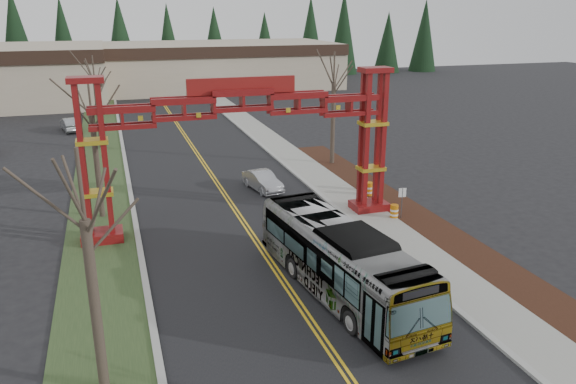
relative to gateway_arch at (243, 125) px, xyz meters
name	(u,v)px	position (x,y,z in m)	size (l,w,h in m)	color
road	(222,190)	(0.00, 7.00, -5.97)	(12.00, 110.00, 0.02)	black
lane_line_left	(220,190)	(-0.12, 7.00, -5.96)	(0.12, 100.00, 0.01)	yellow
lane_line_right	(223,190)	(0.12, 7.00, -5.96)	(0.12, 100.00, 0.01)	yellow
curb_right	(304,182)	(6.15, 7.00, -5.91)	(0.30, 110.00, 0.15)	#A9AAA4
sidewalk_right	(323,180)	(7.60, 7.00, -5.91)	(2.60, 110.00, 0.14)	gray
landscape_strip	(476,256)	(10.20, -8.00, -5.92)	(2.60, 50.00, 0.12)	black
grass_median	(102,201)	(-8.00, 7.00, -5.94)	(4.00, 110.00, 0.08)	#2D4422
curb_left	(131,198)	(-6.15, 7.00, -5.91)	(0.30, 110.00, 0.15)	#A9AAA4
gateway_arch	(243,125)	(0.00, 0.00, 0.00)	(18.20, 1.60, 8.90)	#630D0E
retail_building_east	(215,65)	(10.00, 61.95, -2.47)	(38.00, 20.30, 7.00)	tan
conifer_treeline	(146,43)	(0.25, 74.00, 0.50)	(116.10, 5.60, 13.00)	black
transit_bus	(341,260)	(2.06, -9.42, -4.36)	(2.72, 11.62, 3.24)	#9D9EA4
silver_sedan	(263,181)	(2.76, 6.21, -5.31)	(1.41, 4.06, 1.34)	#A5A8AD
parked_car_far_a	(71,124)	(-11.00, 31.70, -5.27)	(1.52, 4.35, 1.43)	#9A9FA1
bare_tree_median_near	(85,222)	(-8.00, -13.26, 0.04)	(3.41, 3.41, 8.32)	#382D26
bare_tree_median_mid	(92,115)	(-8.00, 3.95, 0.30)	(3.27, 3.27, 8.49)	#382D26
bare_tree_median_far	(95,82)	(-8.00, 23.00, -0.01)	(3.45, 3.45, 8.28)	#382D26
bare_tree_right_far	(334,82)	(10.00, 11.18, 0.65)	(3.51, 3.51, 9.00)	#382D26
street_sign	(402,197)	(9.14, -2.03, -4.54)	(0.46, 0.11, 2.01)	#3F3F44
barrel_south	(394,212)	(8.79, -1.81, -5.52)	(0.50, 0.50, 0.93)	orange
barrel_mid	(369,190)	(9.20, 2.56, -5.48)	(0.55, 0.55, 1.01)	orange
barrel_north	(363,184)	(9.30, 3.67, -5.44)	(0.58, 0.58, 1.08)	orange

